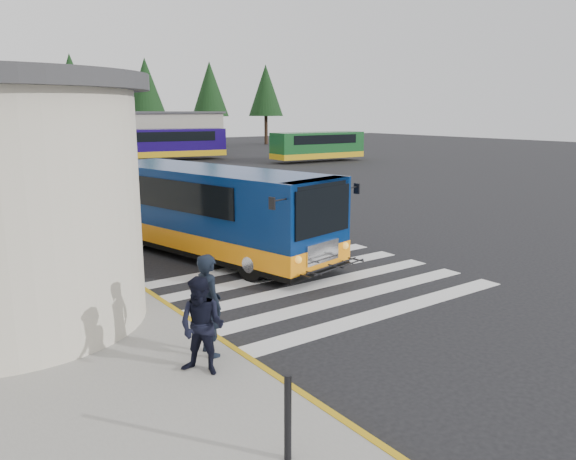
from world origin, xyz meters
TOP-DOWN VIEW (x-y plane):
  - ground at (0.00, 0.00)m, footprint 140.00×140.00m
  - curb_strip at (-4.05, 4.00)m, footprint 0.12×34.00m
  - crosswalk at (-0.50, -0.80)m, footprint 8.00×5.35m
  - depot_building at (6.00, 42.00)m, footprint 26.40×8.40m
  - tree_line at (6.29, 50.00)m, footprint 58.40×4.40m
  - transit_bus at (-0.97, 3.39)m, footprint 4.64×9.50m
  - pedestrian_a at (-4.50, -3.15)m, footprint 0.45×0.66m
  - pedestrian_b at (-4.93, -3.73)m, footprint 0.94×0.98m
  - bollard at (-5.17, -6.37)m, footprint 0.09×0.09m
  - far_bus_a at (12.06, 34.83)m, footprint 9.37×4.03m
  - far_bus_b at (21.50, 26.26)m, footprint 8.39×2.69m

SIDE VIEW (x-z plane):
  - ground at x=0.00m, z-range 0.00..0.00m
  - crosswalk at x=-0.50m, z-range 0.00..0.01m
  - curb_strip at x=-4.05m, z-range 0.00..0.16m
  - bollard at x=-5.17m, z-range 0.15..1.25m
  - pedestrian_b at x=-4.93m, z-range 0.15..1.74m
  - pedestrian_a at x=-4.50m, z-range 0.15..1.93m
  - transit_bus at x=-0.97m, z-range -0.06..2.55m
  - far_bus_b at x=21.50m, z-range 0.32..2.46m
  - far_bus_a at x=12.06m, z-range 0.35..2.69m
  - depot_building at x=6.00m, z-range 0.01..4.21m
  - tree_line at x=6.29m, z-range 1.77..11.77m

